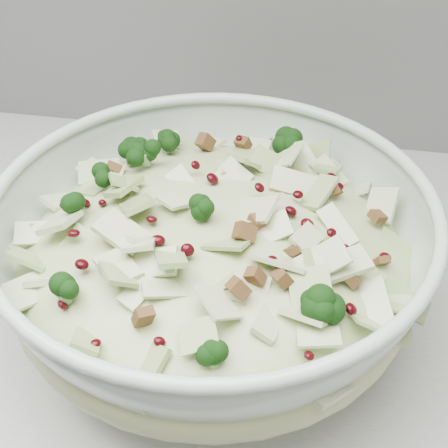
# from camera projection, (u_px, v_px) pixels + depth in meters

# --- Properties ---
(mixing_bowl) EXTENTS (0.47, 0.47, 0.16)m
(mixing_bowl) POSITION_uv_depth(u_px,v_px,m) (213.00, 263.00, 0.58)
(mixing_bowl) COLOR #B8CABA
(mixing_bowl) RESTS_ON counter
(salad) EXTENTS (0.37, 0.37, 0.16)m
(salad) POSITION_uv_depth(u_px,v_px,m) (213.00, 242.00, 0.56)
(salad) COLOR #B7C385
(salad) RESTS_ON mixing_bowl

